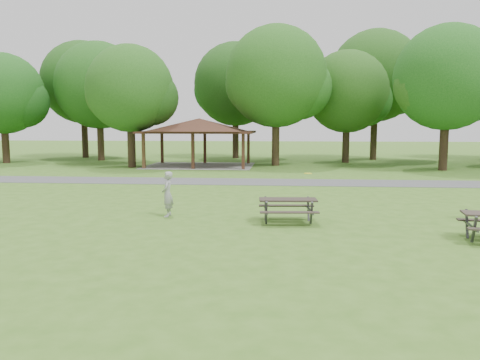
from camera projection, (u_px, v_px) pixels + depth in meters
name	position (u px, v px, depth m)	size (l,w,h in m)	color
ground	(191.00, 243.00, 12.98)	(160.00, 160.00, 0.00)	#3D6B1E
asphalt_path	(238.00, 182.00, 26.83)	(120.00, 3.20, 0.02)	#4C4C4E
pavilion	(199.00, 127.00, 36.71)	(8.60, 7.01, 3.76)	#3E2916
tree_row_b	(4.00, 96.00, 39.39)	(7.14, 6.80, 9.28)	#311F15
tree_row_c	(100.00, 88.00, 42.14)	(8.19, 7.80, 10.67)	#332216
tree_row_d	(131.00, 91.00, 35.36)	(6.93, 6.60, 9.27)	black
tree_row_e	(277.00, 80.00, 36.75)	(8.40, 8.00, 11.02)	#322316
tree_row_f	(348.00, 94.00, 39.80)	(7.35, 7.00, 9.55)	black
tree_row_g	(448.00, 81.00, 32.78)	(7.77, 7.40, 10.25)	black
tree_deep_a	(84.00, 85.00, 45.79)	(8.40, 8.00, 11.38)	black
tree_deep_b	(237.00, 87.00, 45.00)	(8.40, 8.00, 11.13)	black
tree_deep_c	(377.00, 79.00, 42.81)	(8.82, 8.40, 11.90)	#2F2115
picnic_table_middle	(288.00, 204.00, 15.64)	(2.02, 1.67, 0.83)	#2C241F
frisbee_in_flight	(308.00, 173.00, 16.14)	(0.28, 0.28, 0.02)	yellow
frisbee_thrower	(168.00, 194.00, 16.63)	(0.59, 0.39, 1.62)	#969698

